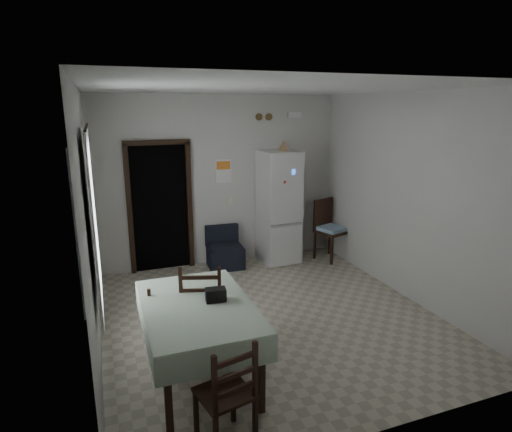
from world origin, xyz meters
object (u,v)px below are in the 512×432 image
object	(u,v)px
navy_seat	(225,248)
dining_table	(199,342)
dining_chair_far_left	(165,319)
dining_chair_near_head	(225,392)
fridge	(279,207)
corner_chair	(331,230)
dining_chair_far_right	(203,307)

from	to	relation	value
navy_seat	dining_table	size ratio (longest dim) A/B	0.44
dining_table	dining_chair_far_left	xyz separation A→B (m)	(-0.25, 0.52, 0.03)
dining_table	dining_chair_near_head	bearing A→B (deg)	-89.64
fridge	corner_chair	distance (m)	1.05
dining_table	dining_chair_far_left	size ratio (longest dim) A/B	1.77
dining_chair_far_left	dining_table	bearing A→B (deg)	117.34
dining_table	dining_chair_near_head	world-z (taller)	dining_chair_near_head
dining_table	dining_chair_far_left	world-z (taller)	dining_chair_far_left
dining_chair_near_head	dining_table	bearing A→B (deg)	-102.41
dining_table	dining_chair_far_left	distance (m)	0.58
dining_chair_near_head	dining_chair_far_left	bearing A→B (deg)	-92.80
navy_seat	dining_chair_near_head	xyz separation A→B (m)	(-1.13, -3.84, 0.13)
navy_seat	corner_chair	bearing A→B (deg)	-5.17
dining_chair_far_left	dining_chair_near_head	size ratio (longest dim) A/B	0.93
fridge	dining_chair_far_right	bearing A→B (deg)	-131.79
navy_seat	dining_table	bearing A→B (deg)	-108.02
dining_chair_near_head	navy_seat	bearing A→B (deg)	-119.00
navy_seat	dining_chair_far_right	distance (m)	2.65
dining_table	dining_chair_far_right	size ratio (longest dim) A/B	1.44
fridge	dining_chair_far_left	size ratio (longest dim) A/B	2.21
fridge	navy_seat	bearing A→B (deg)	176.95
dining_chair_far_left	corner_chair	bearing A→B (deg)	-145.14
dining_table	dining_chair_far_right	xyz separation A→B (m)	(0.16, 0.46, 0.13)
dining_table	corner_chair	bearing A→B (deg)	41.15
corner_chair	dining_chair_far_right	bearing A→B (deg)	-162.04
dining_table	fridge	bearing A→B (deg)	54.11
corner_chair	dining_table	world-z (taller)	corner_chair
corner_chair	dining_chair_near_head	distance (m)	4.67
navy_seat	dining_chair_far_left	size ratio (longest dim) A/B	0.79
navy_seat	dining_chair_near_head	size ratio (longest dim) A/B	0.73
navy_seat	dining_chair_far_right	bearing A→B (deg)	-108.48
fridge	dining_table	bearing A→B (deg)	-129.14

